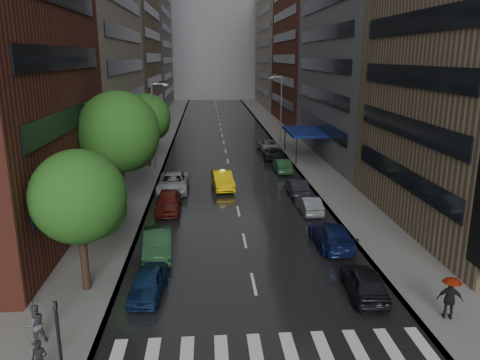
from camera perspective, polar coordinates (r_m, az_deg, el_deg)
name	(u,v)px	position (r m, az deg, el deg)	size (l,w,h in m)	color
ground	(263,326)	(21.90, 2.77, -17.35)	(220.00, 220.00, 0.00)	gray
road	(223,138)	(69.41, -2.12, 5.20)	(14.00, 140.00, 0.01)	black
sidewalk_left	(161,138)	(69.68, -9.56, 5.10)	(4.00, 140.00, 0.15)	gray
sidewalk_right	(283,136)	(70.28, 5.27, 5.32)	(4.00, 140.00, 0.15)	gray
crosswalk	(273,353)	(20.26, 4.08, -20.29)	(13.15, 2.80, 0.01)	silver
buildings_left	(123,27)	(78.32, -14.07, 17.62)	(8.00, 108.00, 38.00)	maroon
buildings_right	(317,34)	(77.13, 9.32, 17.20)	(8.05, 109.10, 36.00)	#937A5B
building_far	(214,40)	(136.47, -3.25, 16.68)	(40.00, 14.00, 32.00)	slate
tree_near	(79,197)	(24.00, -19.08, -1.97)	(4.64, 4.64, 7.39)	#382619
tree_mid	(119,132)	(34.53, -14.58, 5.64)	(5.87, 5.87, 9.36)	#382619
tree_far	(147,117)	(50.58, -11.28, 7.49)	(4.96, 4.96, 7.91)	#382619
taxi	(222,180)	(42.38, -2.15, 0.01)	(1.69, 4.86, 1.60)	#E0B50B
parked_cars_left	(167,207)	(35.41, -8.88, -3.22)	(2.73, 23.63, 1.60)	#0E2143
parked_cars_right	(292,179)	(43.18, 6.36, 0.09)	(2.75, 42.35, 1.49)	black
ped_black_umbrella	(34,316)	(21.59, -23.81, -14.97)	(1.06, 1.03, 2.09)	#4A4A4F
ped_red_umbrella	(451,295)	(23.54, 24.28, -12.61)	(1.18, 0.82, 2.01)	black
traffic_light	(59,337)	(18.25, -21.24, -17.41)	(0.18, 0.15, 3.45)	black
street_lamp_left	(154,124)	(49.15, -10.42, 6.71)	(1.74, 0.22, 9.00)	gray
street_lamp_right	(280,108)	(64.53, 4.95, 8.79)	(1.74, 0.22, 9.00)	gray
awning	(304,132)	(55.23, 7.82, 5.85)	(4.00, 8.00, 3.12)	navy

